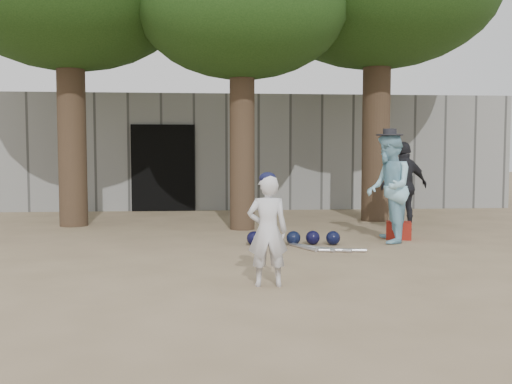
{
  "coord_description": "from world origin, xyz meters",
  "views": [
    {
      "loc": [
        -0.06,
        -6.83,
        1.5
      ],
      "look_at": [
        0.6,
        1.0,
        0.95
      ],
      "focal_mm": 40.0,
      "sensor_mm": 36.0,
      "label": 1
    }
  ],
  "objects": [
    {
      "name": "spectator_blue",
      "position": [
        2.92,
        2.34,
        0.91
      ],
      "size": [
        0.84,
        0.99,
        1.81
      ],
      "primitive_type": "imported",
      "rotation": [
        0.0,
        0.0,
        4.53
      ],
      "color": "#97D3E9",
      "rests_on": "ground"
    },
    {
      "name": "boy_player",
      "position": [
        0.6,
        -0.56,
        0.62
      ],
      "size": [
        0.46,
        0.31,
        1.24
      ],
      "primitive_type": "imported",
      "rotation": [
        0.0,
        0.0,
        3.11
      ],
      "color": "silver",
      "rests_on": "ground"
    },
    {
      "name": "spectator_dark",
      "position": [
        3.68,
        3.79,
        0.85
      ],
      "size": [
        1.07,
        0.66,
        1.7
      ],
      "primitive_type": "imported",
      "rotation": [
        0.0,
        0.0,
        3.4
      ],
      "color": "black",
      "rests_on": "ground"
    },
    {
      "name": "red_bag",
      "position": [
        3.22,
        2.71,
        0.15
      ],
      "size": [
        0.5,
        0.43,
        0.3
      ],
      "primitive_type": "cube",
      "rotation": [
        0.0,
        0.0,
        -0.31
      ],
      "color": "maroon",
      "rests_on": "ground"
    },
    {
      "name": "helmet_row",
      "position": [
        1.31,
        2.21,
        0.12
      ],
      "size": [
        1.51,
        0.3,
        0.23
      ],
      "color": "black",
      "rests_on": "ground"
    },
    {
      "name": "back_building",
      "position": [
        -0.0,
        10.33,
        1.5
      ],
      "size": [
        16.0,
        5.24,
        3.0
      ],
      "color": "gray",
      "rests_on": "ground"
    },
    {
      "name": "ground",
      "position": [
        0.0,
        0.0,
        0.0
      ],
      "size": [
        70.0,
        70.0,
        0.0
      ],
      "primitive_type": "plane",
      "color": "#937C5E",
      "rests_on": "ground"
    },
    {
      "name": "bat_pile",
      "position": [
        1.68,
        1.68,
        0.03
      ],
      "size": [
        1.08,
        0.8,
        0.06
      ],
      "color": "silver",
      "rests_on": "ground"
    }
  ]
}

